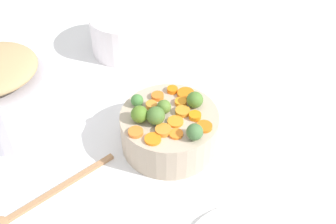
# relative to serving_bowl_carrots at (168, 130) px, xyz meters

# --- Properties ---
(tabletop) EXTENTS (2.40, 2.40, 0.02)m
(tabletop) POSITION_rel_serving_bowl_carrots_xyz_m (-0.00, -0.01, -0.06)
(tabletop) COLOR silver
(tabletop) RESTS_ON ground
(serving_bowl_carrots) EXTENTS (0.22, 0.22, 0.09)m
(serving_bowl_carrots) POSITION_rel_serving_bowl_carrots_xyz_m (0.00, 0.00, 0.00)
(serving_bowl_carrots) COLOR #BAA78F
(serving_bowl_carrots) RESTS_ON tabletop
(metal_pot) EXTENTS (0.22, 0.22, 0.15)m
(metal_pot) POSITION_rel_serving_bowl_carrots_xyz_m (0.39, 0.03, 0.03)
(metal_pot) COLOR #B7B3C0
(metal_pot) RESTS_ON tabletop
(carrot_slice_0) EXTENTS (0.05, 0.05, 0.01)m
(carrot_slice_0) POSITION_rel_serving_bowl_carrots_xyz_m (-0.02, 0.02, 0.05)
(carrot_slice_0) COLOR orange
(carrot_slice_0) RESTS_ON serving_bowl_carrots
(carrot_slice_1) EXTENTS (0.04, 0.04, 0.01)m
(carrot_slice_1) POSITION_rel_serving_bowl_carrots_xyz_m (-0.02, -0.04, 0.05)
(carrot_slice_1) COLOR orange
(carrot_slice_1) RESTS_ON serving_bowl_carrots
(carrot_slice_2) EXTENTS (0.04, 0.04, 0.01)m
(carrot_slice_2) POSITION_rel_serving_bowl_carrots_xyz_m (0.04, -0.02, 0.05)
(carrot_slice_2) COLOR orange
(carrot_slice_2) RESTS_ON serving_bowl_carrots
(carrot_slice_3) EXTENTS (0.04, 0.04, 0.01)m
(carrot_slice_3) POSITION_rel_serving_bowl_carrots_xyz_m (-0.06, -0.01, 0.05)
(carrot_slice_3) COLOR orange
(carrot_slice_3) RESTS_ON serving_bowl_carrots
(carrot_slice_4) EXTENTS (0.04, 0.04, 0.01)m
(carrot_slice_4) POSITION_rel_serving_bowl_carrots_xyz_m (-0.03, 0.05, 0.05)
(carrot_slice_4) COLOR orange
(carrot_slice_4) RESTS_ON serving_bowl_carrots
(carrot_slice_5) EXTENTS (0.03, 0.03, 0.01)m
(carrot_slice_5) POSITION_rel_serving_bowl_carrots_xyz_m (0.01, -0.08, 0.05)
(carrot_slice_5) COLOR orange
(carrot_slice_5) RESTS_ON serving_bowl_carrots
(carrot_slice_6) EXTENTS (0.04, 0.04, 0.01)m
(carrot_slice_6) POSITION_rel_serving_bowl_carrots_xyz_m (0.05, 0.07, 0.05)
(carrot_slice_6) COLOR orange
(carrot_slice_6) RESTS_ON serving_bowl_carrots
(carrot_slice_7) EXTENTS (0.04, 0.04, 0.01)m
(carrot_slice_7) POSITION_rel_serving_bowl_carrots_xyz_m (-0.09, 0.02, 0.05)
(carrot_slice_7) COLOR orange
(carrot_slice_7) RESTS_ON serving_bowl_carrots
(carrot_slice_8) EXTENTS (0.04, 0.04, 0.01)m
(carrot_slice_8) POSITION_rel_serving_bowl_carrots_xyz_m (-0.03, -0.02, 0.05)
(carrot_slice_8) COLOR orange
(carrot_slice_8) RESTS_ON serving_bowl_carrots
(carrot_slice_9) EXTENTS (0.05, 0.05, 0.01)m
(carrot_slice_9) POSITION_rel_serving_bowl_carrots_xyz_m (-0.02, -0.08, 0.05)
(carrot_slice_9) COLOR orange
(carrot_slice_9) RESTS_ON serving_bowl_carrots
(carrot_slice_10) EXTENTS (0.04, 0.04, 0.01)m
(carrot_slice_10) POSITION_rel_serving_bowl_carrots_xyz_m (0.01, 0.08, 0.05)
(carrot_slice_10) COLOR orange
(carrot_slice_10) RESTS_ON serving_bowl_carrots
(carrot_slice_11) EXTENTS (0.04, 0.04, 0.01)m
(carrot_slice_11) POSITION_rel_serving_bowl_carrots_xyz_m (0.04, -0.05, 0.05)
(carrot_slice_11) COLOR orange
(carrot_slice_11) RESTS_ON serving_bowl_carrots
(carrot_slice_12) EXTENTS (0.04, 0.04, 0.01)m
(carrot_slice_12) POSITION_rel_serving_bowl_carrots_xyz_m (-0.00, 0.05, 0.05)
(carrot_slice_12) COLOR orange
(carrot_slice_12) RESTS_ON serving_bowl_carrots
(brussels_sprout_0) EXTENTS (0.03, 0.03, 0.03)m
(brussels_sprout_0) POSITION_rel_serving_bowl_carrots_xyz_m (0.01, -0.00, 0.06)
(brussels_sprout_0) COLOR #587D31
(brussels_sprout_0) RESTS_ON serving_bowl_carrots
(brussels_sprout_1) EXTENTS (0.04, 0.04, 0.04)m
(brussels_sprout_1) POSITION_rel_serving_bowl_carrots_xyz_m (0.06, 0.03, 0.06)
(brussels_sprout_1) COLOR #527A25
(brussels_sprout_1) RESTS_ON serving_bowl_carrots
(brussels_sprout_2) EXTENTS (0.04, 0.04, 0.04)m
(brussels_sprout_2) POSITION_rel_serving_bowl_carrots_xyz_m (0.02, 0.03, 0.07)
(brussels_sprout_2) COLOR #496F2F
(brussels_sprout_2) RESTS_ON serving_bowl_carrots
(brussels_sprout_3) EXTENTS (0.04, 0.04, 0.04)m
(brussels_sprout_3) POSITION_rel_serving_bowl_carrots_xyz_m (-0.07, 0.05, 0.06)
(brussels_sprout_3) COLOR #456F3C
(brussels_sprout_3) RESTS_ON serving_bowl_carrots
(brussels_sprout_4) EXTENTS (0.04, 0.04, 0.04)m
(brussels_sprout_4) POSITION_rel_serving_bowl_carrots_xyz_m (-0.05, -0.05, 0.06)
(brussels_sprout_4) COLOR #4C772E
(brussels_sprout_4) RESTS_ON serving_bowl_carrots
(brussels_sprout_5) EXTENTS (0.03, 0.03, 0.03)m
(brussels_sprout_5) POSITION_rel_serving_bowl_carrots_xyz_m (0.08, -0.01, 0.06)
(brussels_sprout_5) COLOR #46803C
(brussels_sprout_5) RESTS_ON serving_bowl_carrots
(wooden_spoon) EXTENTS (0.20, 0.28, 0.01)m
(wooden_spoon) POSITION_rel_serving_bowl_carrots_xyz_m (0.24, 0.26, -0.04)
(wooden_spoon) COLOR #A67851
(wooden_spoon) RESTS_ON tabletop
(casserole_dish) EXTENTS (0.20, 0.20, 0.12)m
(casserole_dish) POSITION_rel_serving_bowl_carrots_xyz_m (0.22, -0.34, 0.01)
(casserole_dish) COLOR white
(casserole_dish) RESTS_ON tabletop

